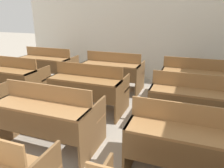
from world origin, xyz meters
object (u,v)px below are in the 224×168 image
bench_third_right (193,101)px  bench_back_right (195,79)px  bench_second_center (49,115)px  bench_back_center (113,71)px  bench_back_left (49,64)px  bench_third_left (13,77)px  bench_third_center (89,87)px  bench_second_right (190,142)px

bench_third_right → bench_back_right: (0.01, 1.18, 0.00)m
bench_second_center → bench_back_center: size_ratio=1.00×
bench_second_center → bench_third_right: same height
bench_back_right → bench_back_left: bearing=179.5°
bench_back_right → bench_third_left: bearing=-162.0°
bench_third_left → bench_back_right: same height
bench_third_right → bench_back_center: size_ratio=1.00×
bench_second_center → bench_back_left: same height
bench_third_right → bench_second_center: bearing=-146.4°
bench_third_center → bench_back_center: bearing=88.7°
bench_third_center → bench_back_left: 2.13m
bench_third_center → bench_third_right: bearing=0.1°
bench_second_right → bench_third_left: 3.75m
bench_third_center → bench_back_right: (1.80, 1.18, 0.00)m
bench_second_right → bench_third_left: bearing=161.3°
bench_third_center → bench_back_center: 1.21m
bench_second_center → bench_third_left: (-1.78, 1.21, 0.00)m
bench_back_left → bench_third_left: bearing=-91.6°
bench_third_center → bench_third_right: (1.79, 0.00, 0.00)m
bench_second_right → bench_back_left: bearing=145.7°
bench_second_center → bench_third_right: 2.15m
bench_second_center → bench_back_right: bearing=52.8°
bench_back_center → bench_back_left: bearing=179.7°
bench_second_right → bench_back_center: bearing=126.2°
bench_third_right → bench_back_left: bearing=161.1°
bench_second_center → bench_back_center: same height
bench_third_center → bench_second_center: bearing=-90.2°
bench_second_right → bench_back_center: same height
bench_second_center → bench_second_right: (1.78, 0.00, 0.00)m
bench_back_center → bench_third_right: bearing=-34.3°
bench_third_center → bench_back_left: same height
bench_second_center → bench_third_center: size_ratio=1.00×
bench_second_center → bench_back_left: size_ratio=1.00×
bench_second_center → bench_second_right: same height
bench_third_center → bench_back_left: bearing=145.2°
bench_second_right → bench_third_center: size_ratio=1.00×
bench_third_center → bench_third_right: size_ratio=1.00×
bench_second_center → bench_back_center: 2.39m
bench_back_left → bench_back_right: (3.54, -0.03, 0.00)m
bench_third_center → bench_second_right: bearing=-33.7°
bench_third_center → bench_back_right: 2.15m
bench_third_left → bench_back_center: size_ratio=1.00×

